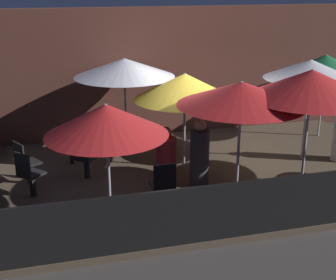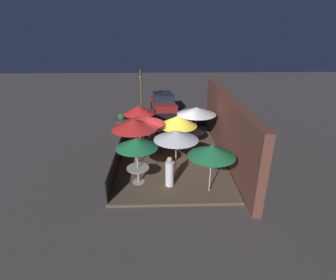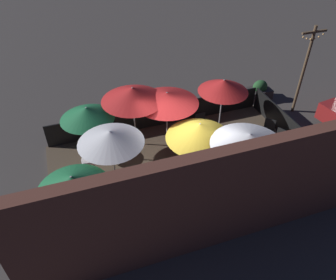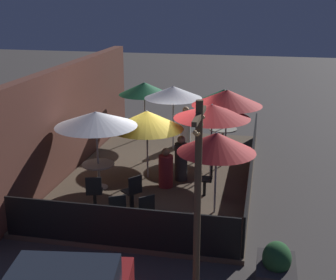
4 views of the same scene
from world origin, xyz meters
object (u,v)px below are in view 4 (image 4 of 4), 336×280
Objects in this scene: patio_umbrella_4 at (147,120)px; patron_0 at (186,127)px; dining_table_0 at (223,132)px; planter_box at (276,269)px; patio_umbrella_2 at (173,92)px; patio_chair_4 at (94,191)px; patio_chair_2 at (207,178)px; light_post at (198,198)px; patio_umbrella_5 at (212,111)px; patio_chair_1 at (145,211)px; patio_chair_3 at (117,210)px; patron_1 at (166,170)px; patio_umbrella_0 at (224,95)px; patron_2 at (181,160)px; patio_umbrella_3 at (144,88)px; dining_table_1 at (98,169)px; patio_umbrella_1 at (96,119)px; patio_umbrella_7 at (217,142)px; patio_umbrella_6 at (227,98)px; patio_chair_0 at (133,190)px.

patron_0 is at bearing -8.81° from patio_umbrella_4.
planter_box is (-7.92, -1.78, -0.31)m from dining_table_0.
patio_umbrella_2 is 5.50m from patio_chair_4.
patio_chair_2 and patio_chair_4 have the same top height.
patio_umbrella_5 is at bearing 4.39° from light_post.
patio_umbrella_4 is 3.56m from patio_chair_1.
patio_umbrella_4 is 2.30× the size of patio_chair_2.
patio_chair_3 is 0.78× the size of patron_1.
light_post reaches higher than patio_umbrella_0.
patron_2 is at bearing 12.95° from light_post.
patio_umbrella_3 is 2.32× the size of dining_table_1.
patio_chair_1 is 0.66m from patio_chair_3.
dining_table_1 is 1.43m from patio_chair_4.
patio_umbrella_1 is at bearing 144.11° from dining_table_0.
patio_umbrella_3 reaches higher than patio_chair_3.
patron_0 is (4.59, -1.71, -1.40)m from patio_umbrella_1.
patio_umbrella_4 is at bearing -103.67° from patron_2.
patio_umbrella_3 is 0.98× the size of patio_umbrella_4.
patio_umbrella_0 is 3.77m from patio_umbrella_4.
patio_umbrella_4 is (-4.02, -1.12, -0.10)m from patio_umbrella_3.
patio_umbrella_7 is 2.46m from patron_1.
light_post is (-4.63, -0.39, 1.51)m from patio_chair_2.
patio_chair_3 is 3.45m from patron_2.
patio_umbrella_6 is 4.59m from patio_chair_0.
patio_umbrella_6 is 5.31m from patio_chair_1.
patio_umbrella_2 is 6.27m from patio_chair_3.
patio_umbrella_6 is at bearing -78.42° from patio_chair_0.
dining_table_0 is (2.77, -0.10, -1.44)m from patio_umbrella_5.
patio_umbrella_5 reaches higher than dining_table_0.
patio_umbrella_0 is 4.42m from patio_chair_2.
patio_umbrella_0 is 0.94× the size of patio_umbrella_2.
patio_umbrella_2 is 1.67× the size of patron_2.
patio_umbrella_4 is at bearing 103.97° from patio_umbrella_5.
patio_chair_1 is 3.31m from planter_box.
patio_umbrella_7 is 2.39m from patio_chair_1.
patio_chair_0 is (-1.10, -1.32, -0.08)m from dining_table_1.
patio_umbrella_1 is 5.09m from patron_0.
patron_0 is at bearing -20.46° from patio_umbrella_1.
patio_chair_2 is at bearing 88.55° from patron_1.
patio_umbrella_7 is (-1.94, -2.23, 0.07)m from patio_umbrella_4.
patio_chair_2 is 0.67× the size of patron_0.
patio_chair_3 is at bearing 157.12° from patio_umbrella_6.
patio_umbrella_5 is 1.20m from patio_umbrella_6.
patio_chair_4 is at bearing 137.83° from patio_umbrella_5.
patron_1 is at bearing 161.78° from patio_umbrella_0.
patron_1 is (-3.34, -0.45, -1.55)m from patio_umbrella_2.
patron_2 is (3.24, -0.26, 0.11)m from patio_chair_1.
patio_chair_2 is (-1.42, -0.07, -1.52)m from patio_umbrella_5.
light_post is at bearing 172.01° from patio_chair_1.
light_post reaches higher than patio_chair_0.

